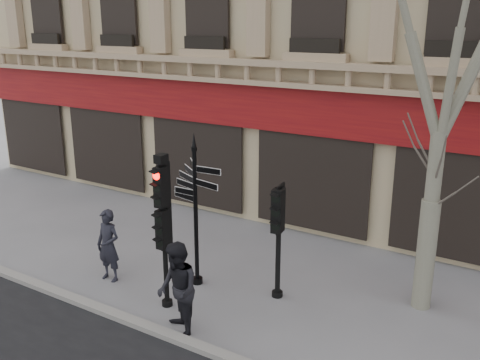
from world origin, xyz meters
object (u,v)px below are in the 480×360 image
at_px(traffic_signal_secondary, 279,222).
at_px(pedestrian_a, 108,245).
at_px(fingerpost, 195,185).
at_px(traffic_signal_main, 163,213).
at_px(pedestrian_b, 177,290).

relative_size(traffic_signal_secondary, pedestrian_a, 1.46).
bearing_deg(pedestrian_a, traffic_signal_secondary, 18.15).
xyz_separation_m(fingerpost, traffic_signal_main, (0.05, -1.18, -0.29)).
xyz_separation_m(traffic_signal_main, pedestrian_b, (0.90, -0.74, -1.18)).
height_order(traffic_signal_main, pedestrian_a, traffic_signal_main).
distance_m(traffic_signal_main, pedestrian_a, 2.33).
distance_m(traffic_signal_secondary, pedestrian_b, 2.68).
xyz_separation_m(fingerpost, pedestrian_a, (-1.89, -0.94, -1.56)).
bearing_deg(traffic_signal_secondary, pedestrian_a, -168.22).
bearing_deg(fingerpost, pedestrian_b, -42.47).
height_order(fingerpost, traffic_signal_main, fingerpost).
distance_m(fingerpost, pedestrian_b, 2.60).
bearing_deg(traffic_signal_main, pedestrian_a, 170.05).
relative_size(fingerpost, traffic_signal_main, 1.07).
bearing_deg(traffic_signal_secondary, traffic_signal_main, -146.92).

